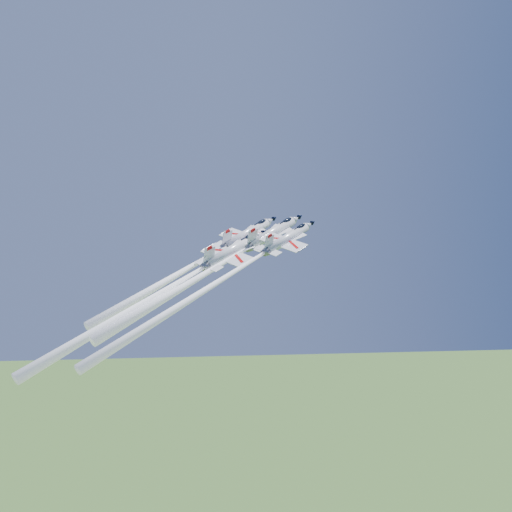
{
  "coord_description": "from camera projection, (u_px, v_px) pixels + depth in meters",
  "views": [
    {
      "loc": [
        -11.56,
        -115.04,
        94.71
      ],
      "look_at": [
        0.0,
        0.0,
        88.89
      ],
      "focal_mm": 40.0,
      "sensor_mm": 36.0,
      "label": 1
    }
  ],
  "objects": [
    {
      "name": "jet_left",
      "position": [
        200.0,
        262.0,
        111.96
      ],
      "size": [
        27.89,
        27.6,
        30.31
      ],
      "rotation": [
        0.41,
        0.26,
        -0.8
      ],
      "color": "white"
    },
    {
      "name": "jet_lead",
      "position": [
        219.0,
        265.0,
        109.66
      ],
      "size": [
        30.48,
        30.4,
        34.18
      ],
      "rotation": [
        0.41,
        0.26,
        -0.8
      ],
      "color": "white"
    },
    {
      "name": "jet_right",
      "position": [
        223.0,
        279.0,
        99.08
      ],
      "size": [
        30.02,
        30.57,
        37.07
      ],
      "rotation": [
        0.41,
        0.26,
        -0.8
      ],
      "color": "white"
    },
    {
      "name": "jet_slot",
      "position": [
        169.0,
        288.0,
        103.11
      ],
      "size": [
        31.62,
        31.6,
        35.83
      ],
      "rotation": [
        0.41,
        0.26,
        -0.8
      ],
      "color": "white"
    }
  ]
}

